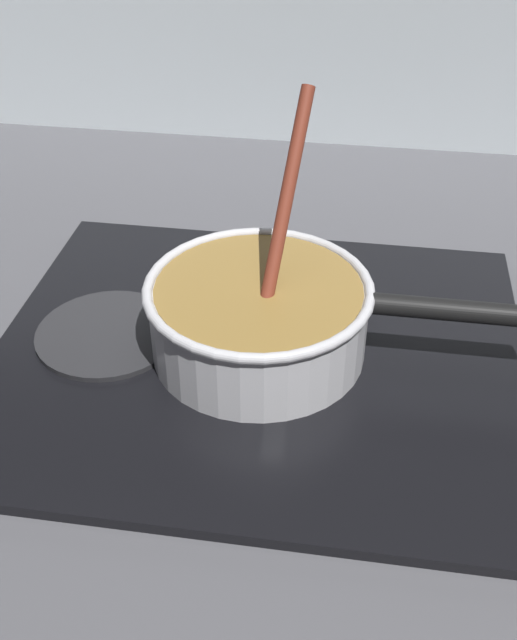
# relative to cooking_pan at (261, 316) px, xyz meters

# --- Properties ---
(ground) EXTENTS (2.40, 1.60, 0.04)m
(ground) POSITION_rel_cooking_pan_xyz_m (-0.02, -0.20, -0.08)
(ground) COLOR #4C4C51
(hob_plate) EXTENTS (0.56, 0.48, 0.01)m
(hob_plate) POSITION_rel_cooking_pan_xyz_m (-0.00, -0.00, -0.05)
(hob_plate) COLOR black
(hob_plate) RESTS_ON ground
(burner_ring) EXTENTS (0.17, 0.17, 0.01)m
(burner_ring) POSITION_rel_cooking_pan_xyz_m (-0.00, -0.00, -0.04)
(burner_ring) COLOR #592D0C
(burner_ring) RESTS_ON hob_plate
(spare_burner) EXTENTS (0.16, 0.16, 0.01)m
(spare_burner) POSITION_rel_cooking_pan_xyz_m (-0.17, -0.00, -0.04)
(spare_burner) COLOR #262628
(spare_burner) RESTS_ON hob_plate
(cooking_pan) EXTENTS (0.41, 0.23, 0.26)m
(cooking_pan) POSITION_rel_cooking_pan_xyz_m (0.00, 0.00, 0.00)
(cooking_pan) COLOR silver
(cooking_pan) RESTS_ON hob_plate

